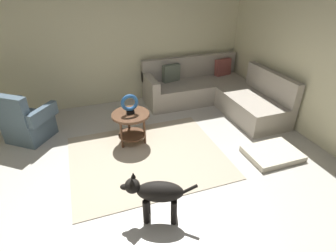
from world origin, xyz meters
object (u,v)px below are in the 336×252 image
object	(u,v)px
dog_bed_mat	(272,154)
torus_sculpture	(130,104)
sectional_couch	(215,92)
side_table	(131,120)
dog	(156,193)
armchair	(26,122)

from	to	relation	value
dog_bed_mat	torus_sculpture	bearing A→B (deg)	150.55
sectional_couch	side_table	distance (m)	2.13
dog	dog_bed_mat	bearing A→B (deg)	-53.22
sectional_couch	armchair	xyz separation A→B (m)	(-3.58, -0.16, 0.03)
sectional_couch	armchair	world-z (taller)	same
torus_sculpture	side_table	bearing A→B (deg)	0.00
sectional_couch	dog	distance (m)	3.22
torus_sculpture	dog_bed_mat	distance (m)	2.34
dog	sectional_couch	bearing A→B (deg)	-17.62
side_table	sectional_couch	bearing A→B (deg)	23.18
dog_bed_mat	dog	bearing A→B (deg)	-165.12
armchair	dog_bed_mat	world-z (taller)	armchair
armchair	side_table	xyz separation A→B (m)	(1.62, -0.68, 0.09)
sectional_couch	armchair	size ratio (longest dim) A/B	2.25
sectional_couch	dog_bed_mat	distance (m)	1.96
dog_bed_mat	dog	world-z (taller)	dog
side_table	torus_sculpture	bearing A→B (deg)	180.00
sectional_couch	side_table	xyz separation A→B (m)	(-1.96, -0.84, 0.13)
side_table	dog	bearing A→B (deg)	-93.18
side_table	torus_sculpture	size ratio (longest dim) A/B	1.84
dog_bed_mat	armchair	bearing A→B (deg)	153.55
torus_sculpture	dog	xyz separation A→B (m)	(-0.09, -1.65, -0.33)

